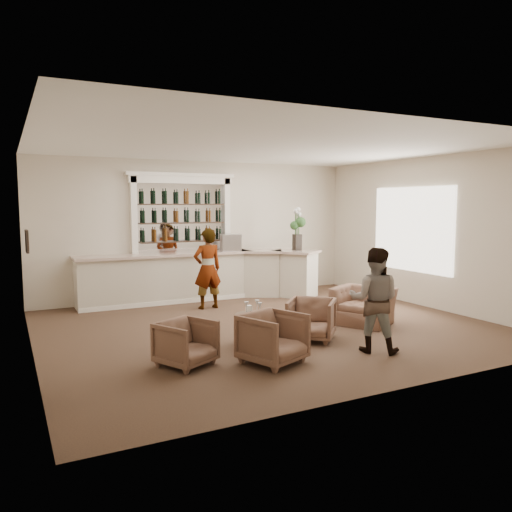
{
  "coord_description": "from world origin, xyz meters",
  "views": [
    {
      "loc": [
        -4.31,
        -7.99,
        2.28
      ],
      "look_at": [
        0.2,
        0.9,
        1.23
      ],
      "focal_mm": 35.0,
      "sensor_mm": 36.0,
      "label": 1
    }
  ],
  "objects": [
    {
      "name": "ground",
      "position": [
        0.0,
        0.0,
        0.0
      ],
      "size": [
        8.0,
        8.0,
        0.0
      ],
      "primitive_type": "plane",
      "color": "brown",
      "rests_on": "ground"
    },
    {
      "name": "room_shell",
      "position": [
        0.16,
        0.71,
        2.34
      ],
      "size": [
        8.04,
        7.02,
        3.32
      ],
      "color": "beige",
      "rests_on": "ground"
    },
    {
      "name": "bar_counter",
      "position": [
        -0.16,
        3.0,
        0.57
      ],
      "size": [
        5.72,
        1.8,
        1.14
      ],
      "color": "beige",
      "rests_on": "ground"
    },
    {
      "name": "back_bar_alcove",
      "position": [
        -0.5,
        3.41,
        2.03
      ],
      "size": [
        2.64,
        0.25,
        3.0
      ],
      "color": "white",
      "rests_on": "ground"
    },
    {
      "name": "cocktail_table",
      "position": [
        -0.76,
        -0.92,
        0.25
      ],
      "size": [
        0.62,
        0.62,
        0.5
      ],
      "primitive_type": "cylinder",
      "color": "#4F3522",
      "rests_on": "ground"
    },
    {
      "name": "sommelier",
      "position": [
        -0.41,
        2.04,
        0.87
      ],
      "size": [
        0.65,
        0.44,
        1.74
      ],
      "primitive_type": "imported",
      "rotation": [
        0.0,
        0.0,
        3.18
      ],
      "color": "gray",
      "rests_on": "ground"
    },
    {
      "name": "guest",
      "position": [
        0.72,
        -2.09,
        0.81
      ],
      "size": [
        0.99,
        0.99,
        1.62
      ],
      "primitive_type": "imported",
      "rotation": [
        0.0,
        0.0,
        2.37
      ],
      "color": "gray",
      "rests_on": "ground"
    },
    {
      "name": "armchair_left",
      "position": [
        -2.09,
        -1.44,
        0.32
      ],
      "size": [
        0.94,
        0.95,
        0.65
      ],
      "primitive_type": "imported",
      "rotation": [
        0.0,
        0.0,
        0.48
      ],
      "color": "brown",
      "rests_on": "ground"
    },
    {
      "name": "armchair_center",
      "position": [
        -0.95,
        -1.9,
        0.37
      ],
      "size": [
        1.02,
        1.04,
        0.73
      ],
      "primitive_type": "imported",
      "rotation": [
        0.0,
        0.0,
        0.38
      ],
      "color": "brown",
      "rests_on": "ground"
    },
    {
      "name": "armchair_right",
      "position": [
        0.22,
        -1.11,
        0.35
      ],
      "size": [
        1.07,
        1.07,
        0.7
      ],
      "primitive_type": "imported",
      "rotation": [
        0.0,
        0.0,
        -0.75
      ],
      "color": "brown",
      "rests_on": "ground"
    },
    {
      "name": "armchair_far",
      "position": [
        1.73,
        -0.6,
        0.34
      ],
      "size": [
        1.32,
        1.37,
        0.69
      ],
      "primitive_type": "imported",
      "rotation": [
        0.0,
        0.0,
        -1.06
      ],
      "color": "brown",
      "rests_on": "ground"
    },
    {
      "name": "espresso_machine",
      "position": [
        0.58,
        3.02,
        1.34
      ],
      "size": [
        0.53,
        0.47,
        0.41
      ],
      "primitive_type": "cube",
      "rotation": [
        0.0,
        0.0,
        -0.21
      ],
      "color": "silver",
      "rests_on": "bar_counter"
    },
    {
      "name": "flower_vase",
      "position": [
        2.09,
        2.41,
        1.73
      ],
      "size": [
        0.27,
        0.27,
        1.04
      ],
      "color": "black",
      "rests_on": "bar_counter"
    },
    {
      "name": "wine_glass_bar_left",
      "position": [
        0.48,
        3.07,
        1.25
      ],
      "size": [
        0.07,
        0.07,
        0.21
      ],
      "primitive_type": null,
      "color": "white",
      "rests_on": "bar_counter"
    },
    {
      "name": "wine_glass_bar_right",
      "position": [
        0.6,
        2.94,
        1.25
      ],
      "size": [
        0.07,
        0.07,
        0.21
      ],
      "primitive_type": null,
      "color": "white",
      "rests_on": "bar_counter"
    },
    {
      "name": "wine_glass_tbl_a",
      "position": [
        -0.88,
        -0.89,
        0.6
      ],
      "size": [
        0.07,
        0.07,
        0.21
      ],
      "primitive_type": null,
      "color": "white",
      "rests_on": "cocktail_table"
    },
    {
      "name": "wine_glass_tbl_b",
      "position": [
        -0.66,
        -0.84,
        0.6
      ],
      "size": [
        0.07,
        0.07,
        0.21
      ],
      "primitive_type": null,
      "color": "white",
      "rests_on": "cocktail_table"
    },
    {
      "name": "wine_glass_tbl_c",
      "position": [
        -0.72,
        -1.05,
        0.6
      ],
      "size": [
        0.07,
        0.07,
        0.21
      ],
      "primitive_type": null,
      "color": "white",
      "rests_on": "cocktail_table"
    },
    {
      "name": "napkin_holder",
      "position": [
        -0.78,
        -0.78,
        0.56
      ],
      "size": [
        0.08,
        0.08,
        0.12
      ],
      "primitive_type": "cube",
      "color": "white",
      "rests_on": "cocktail_table"
    }
  ]
}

